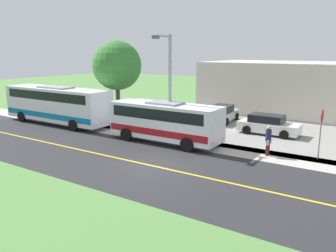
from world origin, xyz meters
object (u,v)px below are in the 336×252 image
(transit_bus_rear, at_px, (57,103))
(stop_sign, at_px, (321,126))
(pedestrian_with_bags, at_px, (268,139))
(street_light_pole, at_px, (169,83))
(tree_curbside, at_px, (117,66))
(commercial_building, at_px, (304,88))
(shuttle_bus_front, at_px, (165,120))
(parked_car_far, at_px, (268,125))
(parked_car_near, at_px, (222,114))

(transit_bus_rear, height_order, stop_sign, transit_bus_rear)
(pedestrian_with_bags, distance_m, street_light_pole, 7.34)
(stop_sign, bearing_deg, pedestrian_with_bags, -73.62)
(tree_curbside, bearing_deg, commercial_building, 139.49)
(shuttle_bus_front, distance_m, parked_car_far, 8.01)
(street_light_pole, bearing_deg, shuttle_bus_front, -5.07)
(shuttle_bus_front, relative_size, commercial_building, 0.42)
(tree_curbside, bearing_deg, shuttle_bus_front, 66.46)
(parked_car_far, xyz_separation_m, commercial_building, (-10.82, 0.14, 1.80))
(street_light_pole, xyz_separation_m, parked_car_far, (-5.72, 5.09, -3.27))
(commercial_building, bearing_deg, shuttle_bus_front, -17.29)
(stop_sign, bearing_deg, shuttle_bus_front, -80.23)
(shuttle_bus_front, relative_size, pedestrian_with_bags, 4.38)
(transit_bus_rear, bearing_deg, stop_sign, 94.50)
(stop_sign, relative_size, commercial_building, 0.15)
(stop_sign, xyz_separation_m, parked_car_far, (-4.48, -4.27, -1.28))
(parked_car_near, relative_size, commercial_building, 0.24)
(stop_sign, bearing_deg, commercial_building, -164.89)
(transit_bus_rear, height_order, pedestrian_with_bags, transit_bus_rear)
(transit_bus_rear, xyz_separation_m, commercial_building, (-16.90, 16.22, 0.75))
(shuttle_bus_front, xyz_separation_m, pedestrian_with_bags, (-0.83, 6.73, -0.54))
(shuttle_bus_front, height_order, parked_car_near, shuttle_bus_front)
(street_light_pole, xyz_separation_m, tree_curbside, (-2.54, -6.73, 0.90))
(parked_car_far, bearing_deg, stop_sign, 43.60)
(street_light_pole, xyz_separation_m, parked_car_near, (-7.99, 0.31, -3.27))
(pedestrian_with_bags, xyz_separation_m, stop_sign, (-0.79, 2.67, 0.99))
(parked_car_near, xyz_separation_m, parked_car_far, (2.28, 4.78, 0.00))
(commercial_building, bearing_deg, transit_bus_rear, -43.82)
(transit_bus_rear, distance_m, parked_car_far, 17.23)
(pedestrian_with_bags, distance_m, commercial_building, 16.22)
(stop_sign, distance_m, street_light_pole, 9.65)
(parked_car_far, bearing_deg, transit_bus_rear, -69.28)
(pedestrian_with_bags, height_order, stop_sign, stop_sign)
(pedestrian_with_bags, bearing_deg, tree_curbside, -98.83)
(pedestrian_with_bags, distance_m, tree_curbside, 14.13)
(pedestrian_with_bags, height_order, commercial_building, commercial_building)
(transit_bus_rear, height_order, street_light_pole, street_light_pole)
(pedestrian_with_bags, bearing_deg, transit_bus_rear, -87.35)
(pedestrian_with_bags, relative_size, street_light_pole, 0.25)
(tree_curbside, bearing_deg, transit_bus_rear, -55.73)
(stop_sign, height_order, parked_car_far, stop_sign)
(pedestrian_with_bags, xyz_separation_m, street_light_pole, (0.45, -6.69, 2.99))
(shuttle_bus_front, distance_m, transit_bus_rear, 10.96)
(street_light_pole, bearing_deg, stop_sign, 97.52)
(shuttle_bus_front, relative_size, parked_car_far, 1.78)
(pedestrian_with_bags, relative_size, parked_car_far, 0.41)
(pedestrian_with_bags, distance_m, stop_sign, 2.96)
(commercial_building, bearing_deg, street_light_pole, -17.55)
(transit_bus_rear, bearing_deg, commercial_building, 136.18)
(street_light_pole, height_order, parked_car_far, street_light_pole)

